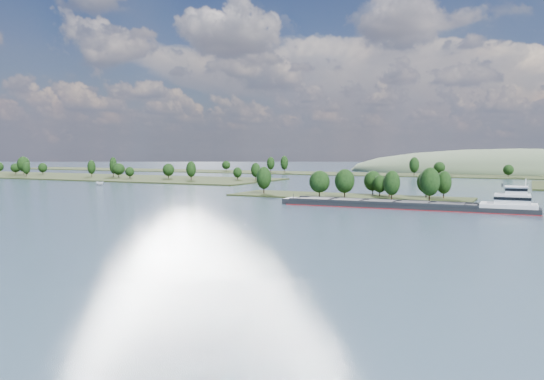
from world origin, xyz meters
The scene contains 7 objects.
ground centered at (0.00, 120.00, 0.00)m, with size 1800.00×1800.00×0.00m, color #334858.
tree_island centered at (6.04, 178.57, 3.97)m, with size 100.00×30.00×14.00m.
left_bank centered at (-229.26, 260.11, 0.98)m, with size 300.00×80.00×16.15m.
back_shoreline centered at (6.37, 399.74, 0.69)m, with size 900.00×60.00×16.03m.
hill_west centered at (60.00, 500.00, 0.00)m, with size 320.00×160.00×44.00m, color #495A3E.
cargo_barge centered at (35.98, 147.67, 1.45)m, with size 85.24×12.39×11.50m.
motorboat centered at (-148.98, 192.28, 1.25)m, with size 2.44×6.50×2.51m, color silver.
Camera 1 is at (68.42, -32.88, 19.16)m, focal length 35.00 mm.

